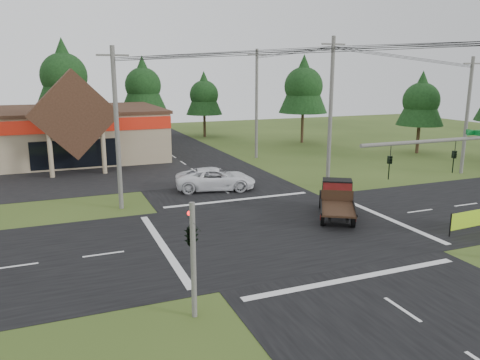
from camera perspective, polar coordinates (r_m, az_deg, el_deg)
ground at (r=27.16m, az=5.27°, el=-6.10°), size 120.00×120.00×0.00m
road_ns at (r=27.16m, az=5.27°, el=-6.08°), size 12.00×120.00×0.02m
road_ew at (r=27.16m, az=5.27°, el=-6.07°), size 120.00×12.00×0.02m
parking_apron at (r=42.78m, az=-24.27°, el=-0.11°), size 28.00×14.00×0.02m
cvs_building at (r=52.86m, az=-26.02°, el=5.07°), size 30.40×18.20×9.19m
traffic_signal_mast at (r=23.76m, az=26.69°, el=0.85°), size 8.12×0.24×7.00m
traffic_signal_corner at (r=16.93m, az=-5.98°, el=-5.43°), size 0.53×2.48×4.40m
utility_pole_nw at (r=31.23m, az=-14.78°, el=6.18°), size 2.00×0.30×10.50m
utility_pole_ne at (r=36.75m, az=10.98°, el=8.12°), size 2.00×0.30×11.50m
utility_pole_far at (r=45.88m, az=25.95°, el=7.16°), size 2.00×0.30×10.20m
utility_pole_n at (r=49.09m, az=2.03°, el=9.33°), size 2.00×0.30×11.20m
tree_row_c at (r=63.83m, az=-20.70°, el=12.04°), size 7.28×7.28×13.13m
tree_row_d at (r=65.89m, az=-11.75°, el=11.42°), size 6.16×6.16×11.11m
tree_row_e at (r=65.91m, az=-4.41°, el=10.48°), size 5.04×5.04×9.09m
tree_side_ne at (r=60.66m, az=7.75°, el=11.46°), size 6.16×6.16×11.11m
tree_side_e_near at (r=55.70m, az=21.23°, el=9.21°), size 5.04×5.04×9.09m
antique_flatbed_truck at (r=29.47m, az=11.78°, el=-2.49°), size 4.57×5.71×2.27m
roadside_banner at (r=29.69m, az=26.69°, el=-4.44°), size 3.94×0.37×1.35m
white_pickup at (r=36.07m, az=-3.00°, el=0.14°), size 6.61×4.19×1.70m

